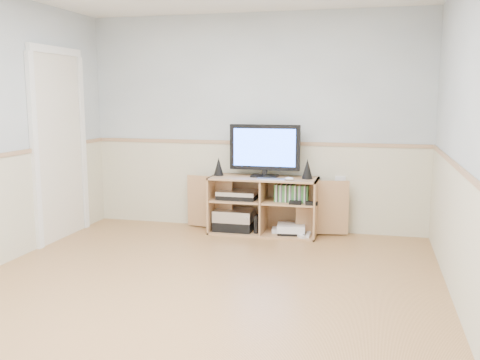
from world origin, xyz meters
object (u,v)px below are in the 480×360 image
object	(u,v)px
media_cabinet	(264,204)
game_consoles	(290,229)
monitor	(265,149)
keyboard	(271,179)

from	to	relation	value
media_cabinet	game_consoles	distance (m)	0.41
media_cabinet	monitor	bearing A→B (deg)	-90.00
keyboard	media_cabinet	bearing A→B (deg)	115.40
monitor	game_consoles	world-z (taller)	monitor
monitor	game_consoles	xyz separation A→B (m)	(0.31, -0.06, -0.90)
game_consoles	keyboard	bearing A→B (deg)	-147.77
monitor	game_consoles	size ratio (longest dim) A/B	1.76
monitor	keyboard	bearing A→B (deg)	-59.25
media_cabinet	monitor	distance (m)	0.64
media_cabinet	game_consoles	size ratio (longest dim) A/B	4.16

